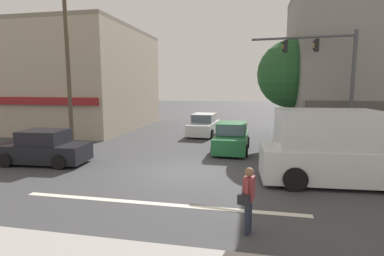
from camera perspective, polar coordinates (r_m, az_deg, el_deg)
The scene contains 12 objects.
ground_plane at distance 12.73m, azimuth -1.56°, elevation -8.40°, with size 120.00×120.00×0.00m, color #3D3D3F.
lane_marking_stripe at distance 9.54m, azimuth -6.44°, elevation -14.16°, with size 9.00×0.24×0.01m, color silver.
building_left_block at distance 27.82m, azimuth -20.60°, elevation 8.64°, with size 10.36×12.02×8.30m.
street_tree at distance 19.18m, azimuth 18.44°, elevation 9.70°, with size 4.06×4.06×6.34m.
utility_pole_near_left at distance 18.56m, azimuth -22.53°, elevation 10.58°, with size 1.40×0.22×8.94m.
utility_pole_far_right at distance 18.95m, azimuth 29.34°, elevation 9.76°, with size 1.40×0.22×8.71m.
traffic_light_mast at distance 16.16m, azimuth 24.92°, elevation 9.33°, with size 4.87×0.68×6.20m.
sedan_approaching_near at distance 16.79m, azimuth 7.57°, elevation -1.96°, with size 1.94×4.13×1.58m.
sedan_crossing_rightbound at distance 15.53m, azimuth -26.46°, elevation -3.54°, with size 4.21×2.10×1.58m.
box_truck_waiting_far at distance 12.12m, azimuth 25.44°, elevation -3.92°, with size 5.72×2.51×2.75m.
sedan_parked_curbside at distance 22.05m, azimuth 2.27°, elevation 0.49°, with size 2.09×4.20×1.58m.
pedestrian_foreground_with_bag at distance 7.51m, azimuth 10.68°, elevation -12.74°, with size 0.41×0.67×1.67m.
Camera 1 is at (2.76, -11.90, 3.60)m, focal length 28.00 mm.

